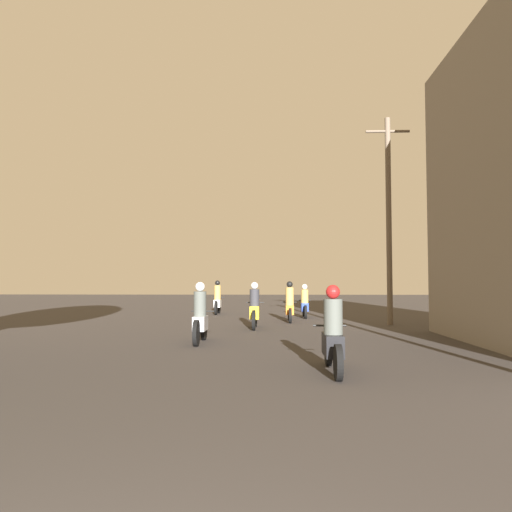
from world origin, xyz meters
name	(u,v)px	position (x,y,z in m)	size (l,w,h in m)	color
motorcycle_black	(333,337)	(1.64, 7.38, 0.60)	(0.60, 2.01, 1.50)	black
motorcycle_silver	(200,318)	(-1.23, 11.41, 0.62)	(0.60, 1.95, 1.55)	black
motorcycle_yellow	(255,310)	(-0.01, 15.46, 0.62)	(0.60, 2.04, 1.54)	black
motorcycle_orange	(290,305)	(1.24, 18.31, 0.63)	(0.60, 1.99, 1.58)	black
motorcycle_blue	(305,304)	(1.96, 20.57, 0.59)	(0.60, 1.83, 1.46)	black
motorcycle_white	(218,301)	(-2.10, 22.80, 0.65)	(0.60, 1.94, 1.63)	black
utility_pole_far	(389,216)	(4.83, 17.05, 3.96)	(1.60, 0.20, 7.60)	#6B5B4C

